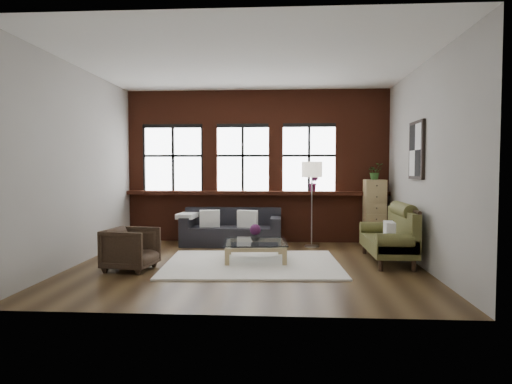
# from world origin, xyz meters

# --- Properties ---
(floor) EXTENTS (5.50, 5.50, 0.00)m
(floor) POSITION_xyz_m (0.00, 0.00, 0.00)
(floor) COLOR #382614
(floor) RESTS_ON ground
(ceiling) EXTENTS (5.50, 5.50, 0.00)m
(ceiling) POSITION_xyz_m (0.00, 0.00, 3.20)
(ceiling) COLOR white
(ceiling) RESTS_ON ground
(wall_back) EXTENTS (5.50, 0.00, 5.50)m
(wall_back) POSITION_xyz_m (0.00, 2.50, 1.60)
(wall_back) COLOR #A39F97
(wall_back) RESTS_ON ground
(wall_front) EXTENTS (5.50, 0.00, 5.50)m
(wall_front) POSITION_xyz_m (0.00, -2.50, 1.60)
(wall_front) COLOR #A39F97
(wall_front) RESTS_ON ground
(wall_left) EXTENTS (0.00, 5.00, 5.00)m
(wall_left) POSITION_xyz_m (-2.75, 0.00, 1.60)
(wall_left) COLOR #A39F97
(wall_left) RESTS_ON ground
(wall_right) EXTENTS (0.00, 5.00, 5.00)m
(wall_right) POSITION_xyz_m (2.75, 0.00, 1.60)
(wall_right) COLOR #A39F97
(wall_right) RESTS_ON ground
(brick_backwall) EXTENTS (5.50, 0.12, 3.20)m
(brick_backwall) POSITION_xyz_m (0.00, 2.44, 1.60)
(brick_backwall) COLOR #572314
(brick_backwall) RESTS_ON floor
(sill_ledge) EXTENTS (5.50, 0.30, 0.08)m
(sill_ledge) POSITION_xyz_m (0.00, 2.35, 1.04)
(sill_ledge) COLOR #572314
(sill_ledge) RESTS_ON brick_backwall
(window_left) EXTENTS (1.38, 0.10, 1.50)m
(window_left) POSITION_xyz_m (-1.80, 2.45, 1.75)
(window_left) COLOR black
(window_left) RESTS_ON brick_backwall
(window_mid) EXTENTS (1.38, 0.10, 1.50)m
(window_mid) POSITION_xyz_m (-0.30, 2.45, 1.75)
(window_mid) COLOR black
(window_mid) RESTS_ON brick_backwall
(window_right) EXTENTS (1.38, 0.10, 1.50)m
(window_right) POSITION_xyz_m (1.10, 2.45, 1.75)
(window_right) COLOR black
(window_right) RESTS_ON brick_backwall
(wall_poster) EXTENTS (0.05, 0.74, 0.94)m
(wall_poster) POSITION_xyz_m (2.72, 0.30, 1.85)
(wall_poster) COLOR black
(wall_poster) RESTS_ON wall_right
(shag_rug) EXTENTS (2.91, 2.35, 0.03)m
(shag_rug) POSITION_xyz_m (0.07, 0.06, 0.01)
(shag_rug) COLOR silver
(shag_rug) RESTS_ON floor
(dark_sofa) EXTENTS (2.00, 0.81, 0.72)m
(dark_sofa) POSITION_xyz_m (-0.48, 1.90, 0.36)
(dark_sofa) COLOR black
(dark_sofa) RESTS_ON floor
(pillow_a) EXTENTS (0.41, 0.19, 0.34)m
(pillow_a) POSITION_xyz_m (-0.91, 1.80, 0.55)
(pillow_a) COLOR white
(pillow_a) RESTS_ON dark_sofa
(pillow_b) EXTENTS (0.42, 0.22, 0.34)m
(pillow_b) POSITION_xyz_m (-0.15, 1.80, 0.55)
(pillow_b) COLOR white
(pillow_b) RESTS_ON dark_sofa
(vintage_settee) EXTENTS (0.74, 1.67, 0.89)m
(vintage_settee) POSITION_xyz_m (2.30, 0.43, 0.45)
(vintage_settee) COLOR #504F24
(vintage_settee) RESTS_ON floor
(pillow_settee) EXTENTS (0.17, 0.39, 0.34)m
(pillow_settee) POSITION_xyz_m (2.22, -0.08, 0.56)
(pillow_settee) COLOR white
(pillow_settee) RESTS_ON vintage_settee
(armchair) EXTENTS (0.80, 0.79, 0.65)m
(armchair) POSITION_xyz_m (-1.75, -0.45, 0.33)
(armchair) COLOR black
(armchair) RESTS_ON floor
(coffee_table) EXTENTS (1.12, 1.12, 0.35)m
(coffee_table) POSITION_xyz_m (0.10, 0.35, 0.16)
(coffee_table) COLOR tan
(coffee_table) RESTS_ON shag_rug
(vase) EXTENTS (0.15, 0.15, 0.16)m
(vase) POSITION_xyz_m (0.10, 0.35, 0.42)
(vase) COLOR #B2B2B2
(vase) RESTS_ON coffee_table
(flowers) EXTENTS (0.18, 0.18, 0.18)m
(flowers) POSITION_xyz_m (0.10, 0.35, 0.53)
(flowers) COLOR #521C4A
(flowers) RESTS_ON vase
(drawer_chest) EXTENTS (0.41, 0.41, 1.33)m
(drawer_chest) POSITION_xyz_m (2.40, 2.07, 0.66)
(drawer_chest) COLOR tan
(drawer_chest) RESTS_ON floor
(potted_plant_top) EXTENTS (0.35, 0.33, 0.33)m
(potted_plant_top) POSITION_xyz_m (2.40, 2.07, 1.49)
(potted_plant_top) COLOR #2D5923
(potted_plant_top) RESTS_ON drawer_chest
(floor_lamp) EXTENTS (0.40, 0.40, 1.84)m
(floor_lamp) POSITION_xyz_m (1.13, 1.80, 0.92)
(floor_lamp) COLOR #A5A5A8
(floor_lamp) RESTS_ON floor
(sill_plant) EXTENTS (0.22, 0.19, 0.37)m
(sill_plant) POSITION_xyz_m (1.19, 2.32, 1.26)
(sill_plant) COLOR #521C4A
(sill_plant) RESTS_ON sill_ledge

